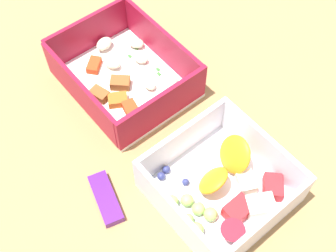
# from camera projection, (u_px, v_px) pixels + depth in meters

# --- Properties ---
(table_surface) EXTENTS (0.80, 0.80, 0.02)m
(table_surface) POSITION_uv_depth(u_px,v_px,m) (168.00, 131.00, 0.62)
(table_surface) COLOR #9E7547
(table_surface) RESTS_ON ground
(pasta_container) EXTENTS (0.19, 0.15, 0.07)m
(pasta_container) POSITION_uv_depth(u_px,v_px,m) (124.00, 75.00, 0.64)
(pasta_container) COLOR white
(pasta_container) RESTS_ON table_surface
(fruit_bowl) EXTENTS (0.15, 0.15, 0.06)m
(fruit_bowl) POSITION_uv_depth(u_px,v_px,m) (223.00, 188.00, 0.54)
(fruit_bowl) COLOR white
(fruit_bowl) RESTS_ON table_surface
(candy_bar) EXTENTS (0.07, 0.04, 0.01)m
(candy_bar) POSITION_uv_depth(u_px,v_px,m) (106.00, 198.00, 0.55)
(candy_bar) COLOR #51197A
(candy_bar) RESTS_ON table_surface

